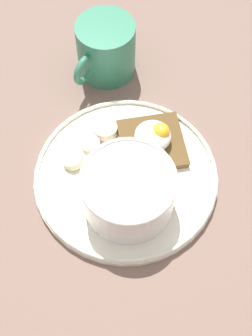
% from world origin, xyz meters
% --- Properties ---
extents(ground_plane, '(1.20, 1.20, 0.02)m').
position_xyz_m(ground_plane, '(0.00, 0.00, 0.01)').
color(ground_plane, '#7A6156').
rests_on(ground_plane, ground).
extents(plate, '(0.26, 0.26, 0.02)m').
position_xyz_m(plate, '(0.00, 0.00, 0.03)').
color(plate, white).
rests_on(plate, ground_plane).
extents(oatmeal_bowl, '(0.12, 0.12, 0.07)m').
position_xyz_m(oatmeal_bowl, '(0.01, -0.04, 0.06)').
color(oatmeal_bowl, white).
rests_on(oatmeal_bowl, plate).
extents(toast_slice, '(0.12, 0.12, 0.01)m').
position_xyz_m(toast_slice, '(0.02, 0.06, 0.04)').
color(toast_slice, brown).
rests_on(toast_slice, plate).
extents(poached_egg, '(0.05, 0.05, 0.03)m').
position_xyz_m(poached_egg, '(0.03, 0.06, 0.06)').
color(poached_egg, white).
rests_on(poached_egg, toast_slice).
extents(banana_slice_front, '(0.03, 0.03, 0.01)m').
position_xyz_m(banana_slice_front, '(-0.06, 0.03, 0.04)').
color(banana_slice_front, beige).
rests_on(banana_slice_front, plate).
extents(banana_slice_left, '(0.04, 0.04, 0.02)m').
position_xyz_m(banana_slice_left, '(-0.08, 0.00, 0.04)').
color(banana_slice_left, beige).
rests_on(banana_slice_left, plate).
extents(banana_slice_back, '(0.05, 0.05, 0.02)m').
position_xyz_m(banana_slice_back, '(-0.05, 0.06, 0.04)').
color(banana_slice_back, beige).
rests_on(banana_slice_back, plate).
extents(coffee_mug, '(0.09, 0.12, 0.09)m').
position_xyz_m(coffee_mug, '(-0.08, 0.19, 0.07)').
color(coffee_mug, '#338161').
rests_on(coffee_mug, ground_plane).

